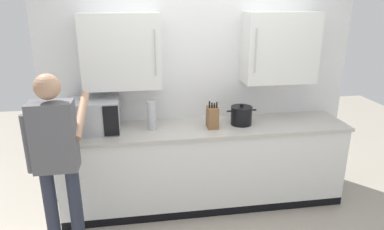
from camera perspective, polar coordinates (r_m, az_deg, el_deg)
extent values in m
cube|color=white|center=(3.91, 1.23, 5.65)|extent=(3.42, 0.10, 2.67)
cube|color=white|center=(3.58, -11.54, 10.21)|extent=(0.77, 0.32, 0.74)
cylinder|color=#B7BABF|center=(3.41, -6.06, 10.07)|extent=(0.01, 0.01, 0.44)
cube|color=white|center=(3.88, 14.23, 10.65)|extent=(0.77, 0.32, 0.74)
cylinder|color=#B7BABF|center=(3.61, 10.44, 10.33)|extent=(0.01, 0.01, 0.44)
cube|color=white|center=(3.89, 2.09, -8.47)|extent=(3.02, 0.60, 0.89)
cube|color=#BCB7AD|center=(3.70, 2.18, -2.10)|extent=(3.06, 0.64, 0.03)
cube|color=black|center=(3.85, 2.85, -15.63)|extent=(3.02, 0.04, 0.09)
cube|color=#B7BABF|center=(3.65, -15.90, -0.09)|extent=(0.52, 0.39, 0.33)
cube|color=beige|center=(3.65, -17.06, -0.19)|extent=(0.34, 0.33, 0.26)
cube|color=black|center=(3.44, -13.15, -1.00)|extent=(0.15, 0.01, 0.30)
cube|color=black|center=(3.33, -20.83, -2.39)|extent=(0.05, 0.38, 0.30)
cylinder|color=#B7BABF|center=(3.58, -6.63, -0.27)|extent=(0.09, 0.09, 0.27)
cylinder|color=#B7BABF|center=(3.54, -6.73, 2.07)|extent=(0.09, 0.09, 0.03)
cube|color=brown|center=(3.62, 3.37, -0.39)|extent=(0.11, 0.15, 0.22)
cylinder|color=black|center=(3.55, 2.89, 1.71)|extent=(0.02, 0.02, 0.07)
cylinder|color=black|center=(3.56, 3.29, 1.59)|extent=(0.02, 0.02, 0.05)
cylinder|color=black|center=(3.56, 3.69, 1.59)|extent=(0.02, 0.02, 0.05)
cylinder|color=black|center=(3.57, 4.10, 1.67)|extent=(0.02, 0.02, 0.06)
cylinder|color=black|center=(3.76, 8.09, -0.20)|extent=(0.22, 0.22, 0.18)
cylinder|color=black|center=(3.72, 8.16, 1.25)|extent=(0.23, 0.23, 0.02)
cylinder|color=black|center=(3.72, 8.17, 1.58)|extent=(0.04, 0.04, 0.03)
cylinder|color=black|center=(3.70, 6.10, 0.63)|extent=(0.05, 0.02, 0.02)
cylinder|color=black|center=(3.78, 10.12, 0.83)|extent=(0.05, 0.02, 0.02)
cylinder|color=#282D3D|center=(3.30, -21.94, -15.24)|extent=(0.11, 0.11, 0.89)
cylinder|color=#282D3D|center=(3.26, -18.40, -15.26)|extent=(0.11, 0.11, 0.89)
cube|color=#56565B|center=(2.95, -21.74, -3.32)|extent=(0.34, 0.20, 0.57)
sphere|color=tan|center=(2.83, -22.71, 4.30)|extent=(0.20, 0.20, 0.20)
cylinder|color=tan|center=(3.08, -17.74, -0.01)|extent=(0.11, 0.47, 0.31)
cylinder|color=#56565B|center=(3.02, -25.33, -4.34)|extent=(0.07, 0.07, 0.48)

